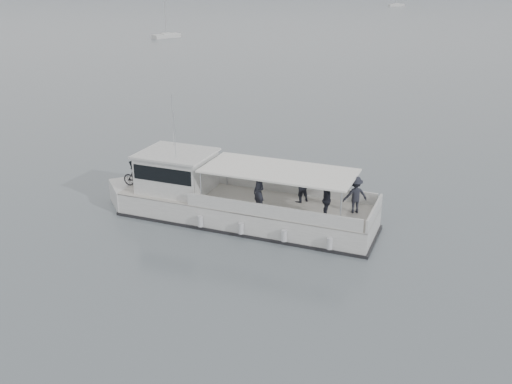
{
  "coord_description": "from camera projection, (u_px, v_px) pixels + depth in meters",
  "views": [
    {
      "loc": [
        4.98,
        -22.72,
        11.89
      ],
      "look_at": [
        5.17,
        3.5,
        1.6
      ],
      "focal_mm": 40.0,
      "sensor_mm": 36.0,
      "label": 1
    }
  ],
  "objects": [
    {
      "name": "moored_fleet",
      "position": [
        197.0,
        2.0,
        210.63
      ],
      "size": [
        386.47,
        285.36,
        9.94
      ],
      "color": "silver",
      "rests_on": "ground"
    },
    {
      "name": "ground",
      "position": [
        141.0,
        254.0,
        25.45
      ],
      "size": [
        1400.0,
        1400.0,
        0.0
      ],
      "primitive_type": "plane",
      "color": "slate",
      "rests_on": "ground"
    },
    {
      "name": "tour_boat",
      "position": [
        223.0,
        199.0,
        28.82
      ],
      "size": [
        14.27,
        8.23,
        6.15
      ],
      "rotation": [
        0.0,
        0.0,
        -0.39
      ],
      "color": "silver",
      "rests_on": "ground"
    }
  ]
}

